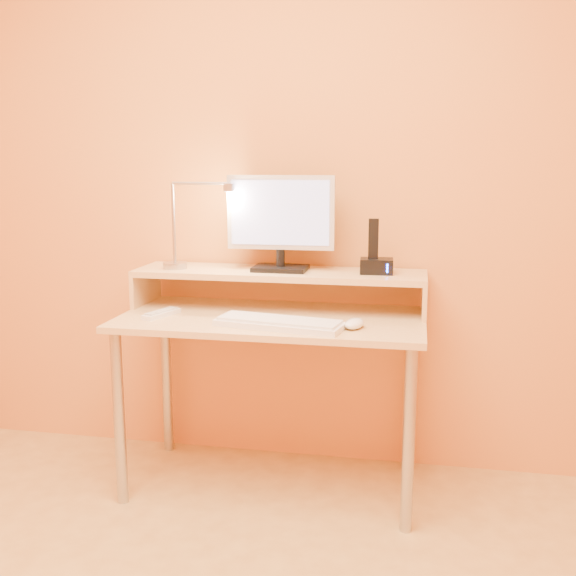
% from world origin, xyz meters
% --- Properties ---
extents(wall_back, '(3.00, 0.04, 2.50)m').
position_xyz_m(wall_back, '(0.00, 1.50, 1.25)').
color(wall_back, orange).
rests_on(wall_back, floor).
extents(desk_leg_fl, '(0.04, 0.04, 0.69)m').
position_xyz_m(desk_leg_fl, '(-0.55, 0.93, 0.35)').
color(desk_leg_fl, '#A6A6AE').
rests_on(desk_leg_fl, floor).
extents(desk_leg_fr, '(0.04, 0.04, 0.69)m').
position_xyz_m(desk_leg_fr, '(0.55, 0.93, 0.35)').
color(desk_leg_fr, '#A6A6AE').
rests_on(desk_leg_fr, floor).
extents(desk_leg_bl, '(0.04, 0.04, 0.69)m').
position_xyz_m(desk_leg_bl, '(-0.55, 1.43, 0.35)').
color(desk_leg_bl, '#A6A6AE').
rests_on(desk_leg_bl, floor).
extents(desk_leg_br, '(0.04, 0.04, 0.69)m').
position_xyz_m(desk_leg_br, '(0.55, 1.43, 0.35)').
color(desk_leg_br, '#A6A6AE').
rests_on(desk_leg_br, floor).
extents(desk_lower, '(1.20, 0.60, 0.02)m').
position_xyz_m(desk_lower, '(0.00, 1.18, 0.71)').
color(desk_lower, '#E4C08A').
rests_on(desk_lower, floor).
extents(shelf_riser_left, '(0.02, 0.30, 0.14)m').
position_xyz_m(shelf_riser_left, '(-0.59, 1.33, 0.79)').
color(shelf_riser_left, '#E4C08A').
rests_on(shelf_riser_left, desk_lower).
extents(shelf_riser_right, '(0.02, 0.30, 0.14)m').
position_xyz_m(shelf_riser_right, '(0.59, 1.33, 0.79)').
color(shelf_riser_right, '#E4C08A').
rests_on(shelf_riser_right, desk_lower).
extents(desk_shelf, '(1.20, 0.30, 0.02)m').
position_xyz_m(desk_shelf, '(0.00, 1.33, 0.87)').
color(desk_shelf, '#E4C08A').
rests_on(desk_shelf, desk_lower).
extents(monitor_foot, '(0.22, 0.16, 0.02)m').
position_xyz_m(monitor_foot, '(0.00, 1.33, 0.89)').
color(monitor_foot, black).
rests_on(monitor_foot, desk_shelf).
extents(monitor_neck, '(0.04, 0.04, 0.07)m').
position_xyz_m(monitor_neck, '(0.00, 1.33, 0.93)').
color(monitor_neck, black).
rests_on(monitor_neck, monitor_foot).
extents(monitor_panel, '(0.44, 0.05, 0.30)m').
position_xyz_m(monitor_panel, '(0.00, 1.34, 1.12)').
color(monitor_panel, silver).
rests_on(monitor_panel, monitor_neck).
extents(monitor_back, '(0.40, 0.02, 0.26)m').
position_xyz_m(monitor_back, '(0.00, 1.36, 1.12)').
color(monitor_back, black).
rests_on(monitor_back, monitor_panel).
extents(monitor_screen, '(0.40, 0.01, 0.26)m').
position_xyz_m(monitor_screen, '(0.00, 1.32, 1.12)').
color(monitor_screen, '#9CA2DD').
rests_on(monitor_screen, monitor_panel).
extents(lamp_base, '(0.10, 0.10, 0.02)m').
position_xyz_m(lamp_base, '(-0.44, 1.30, 0.89)').
color(lamp_base, '#A6A6AE').
rests_on(lamp_base, desk_shelf).
extents(lamp_post, '(0.01, 0.01, 0.33)m').
position_xyz_m(lamp_post, '(-0.44, 1.30, 1.07)').
color(lamp_post, '#A6A6AE').
rests_on(lamp_post, lamp_base).
extents(lamp_arm, '(0.24, 0.01, 0.01)m').
position_xyz_m(lamp_arm, '(-0.32, 1.30, 1.24)').
color(lamp_arm, '#A6A6AE').
rests_on(lamp_arm, lamp_post).
extents(lamp_head, '(0.04, 0.04, 0.03)m').
position_xyz_m(lamp_head, '(-0.20, 1.30, 1.22)').
color(lamp_head, '#A6A6AE').
rests_on(lamp_head, lamp_arm).
extents(lamp_bulb, '(0.03, 0.03, 0.00)m').
position_xyz_m(lamp_bulb, '(-0.20, 1.30, 1.20)').
color(lamp_bulb, '#FFEAC6').
rests_on(lamp_bulb, lamp_head).
extents(phone_dock, '(0.14, 0.11, 0.06)m').
position_xyz_m(phone_dock, '(0.40, 1.33, 0.91)').
color(phone_dock, black).
rests_on(phone_dock, desk_shelf).
extents(phone_handset, '(0.04, 0.03, 0.16)m').
position_xyz_m(phone_handset, '(0.38, 1.33, 1.02)').
color(phone_handset, black).
rests_on(phone_handset, phone_dock).
extents(phone_led, '(0.01, 0.00, 0.04)m').
position_xyz_m(phone_led, '(0.44, 1.28, 0.91)').
color(phone_led, blue).
rests_on(phone_led, phone_dock).
extents(keyboard, '(0.50, 0.23, 0.02)m').
position_xyz_m(keyboard, '(0.06, 1.01, 0.73)').
color(keyboard, white).
rests_on(keyboard, desk_lower).
extents(mouse, '(0.09, 0.12, 0.04)m').
position_xyz_m(mouse, '(0.34, 1.04, 0.74)').
color(mouse, white).
rests_on(mouse, desk_lower).
extents(remote_control, '(0.11, 0.19, 0.02)m').
position_xyz_m(remote_control, '(-0.43, 1.10, 0.73)').
color(remote_control, white).
rests_on(remote_control, desk_lower).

